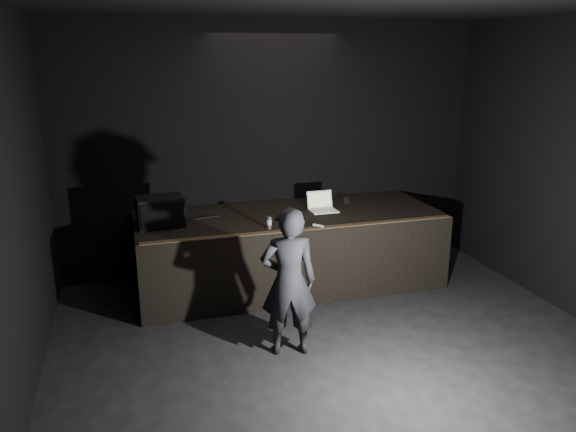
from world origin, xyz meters
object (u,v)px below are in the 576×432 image
at_px(stage_riser, 289,249).
at_px(beer_can, 269,222).
at_px(stage_monitor, 160,212).
at_px(person, 289,282).
at_px(laptop, 322,206).

distance_m(stage_riser, beer_can, 0.90).
bearing_deg(beer_can, stage_monitor, 159.23).
relative_size(stage_riser, beer_can, 26.27).
bearing_deg(stage_riser, person, -106.75).
bearing_deg(stage_monitor, stage_riser, -2.50).
height_order(stage_monitor, person, person).
distance_m(laptop, person, 2.05).
distance_m(stage_riser, stage_monitor, 1.81).
bearing_deg(person, stage_riser, -97.60).
height_order(stage_riser, stage_monitor, stage_monitor).
height_order(stage_riser, person, person).
bearing_deg(laptop, stage_riser, -176.89).
bearing_deg(person, stage_monitor, -46.28).
bearing_deg(beer_can, person, -95.13).
distance_m(stage_riser, person, 1.84).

